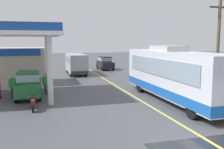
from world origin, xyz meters
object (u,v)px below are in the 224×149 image
(minibus_opposing_lane, at_px, (76,62))
(car_trailing_behind_bus, at_px, (105,62))
(coach_bus_main, at_px, (175,75))
(car_at_pump, at_px, (29,83))
(pedestrian_by_shop, at_px, (46,82))
(motorcycle_parked_forecourt, at_px, (33,102))
(pedestrian_near_pump, at_px, (13,85))

(minibus_opposing_lane, distance_m, car_trailing_behind_bus, 6.15)
(coach_bus_main, relative_size, car_at_pump, 2.63)
(car_trailing_behind_bus, bearing_deg, car_at_pump, -121.21)
(minibus_opposing_lane, distance_m, pedestrian_by_shop, 11.98)
(coach_bus_main, height_order, car_trailing_behind_bus, coach_bus_main)
(minibus_opposing_lane, height_order, motorcycle_parked_forecourt, minibus_opposing_lane)
(coach_bus_main, xyz_separation_m, motorcycle_parked_forecourt, (-9.10, 0.22, -1.28))
(pedestrian_by_shop, distance_m, car_trailing_behind_bus, 17.53)
(coach_bus_main, relative_size, pedestrian_by_shop, 6.65)
(motorcycle_parked_forecourt, xyz_separation_m, pedestrian_by_shop, (0.84, 4.05, 0.49))
(car_at_pump, height_order, motorcycle_parked_forecourt, car_at_pump)
(coach_bus_main, height_order, motorcycle_parked_forecourt, coach_bus_main)
(minibus_opposing_lane, bearing_deg, car_trailing_behind_bus, 41.08)
(pedestrian_near_pump, distance_m, car_trailing_behind_bus, 19.21)
(minibus_opposing_lane, height_order, car_trailing_behind_bus, minibus_opposing_lane)
(coach_bus_main, relative_size, motorcycle_parked_forecourt, 6.13)
(pedestrian_near_pump, bearing_deg, car_at_pump, 7.93)
(motorcycle_parked_forecourt, distance_m, car_trailing_behind_bus, 21.52)
(coach_bus_main, bearing_deg, minibus_opposing_lane, 106.10)
(coach_bus_main, distance_m, minibus_opposing_lane, 16.27)
(car_at_pump, relative_size, pedestrian_near_pump, 2.53)
(car_at_pump, height_order, pedestrian_near_pump, car_at_pump)
(coach_bus_main, xyz_separation_m, pedestrian_near_pump, (-10.54, 3.68, -0.79))
(car_trailing_behind_bus, bearing_deg, pedestrian_near_pump, -123.67)
(pedestrian_near_pump, bearing_deg, coach_bus_main, -19.26)
(minibus_opposing_lane, height_order, pedestrian_by_shop, minibus_opposing_lane)
(coach_bus_main, distance_m, car_at_pump, 10.25)
(coach_bus_main, bearing_deg, car_trailing_behind_bus, 89.67)
(motorcycle_parked_forecourt, xyz_separation_m, pedestrian_near_pump, (-1.44, 3.46, 0.49))
(coach_bus_main, xyz_separation_m, car_trailing_behind_bus, (0.11, 19.67, -0.71))
(motorcycle_parked_forecourt, height_order, pedestrian_by_shop, pedestrian_by_shop)
(car_at_pump, height_order, pedestrian_by_shop, car_at_pump)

